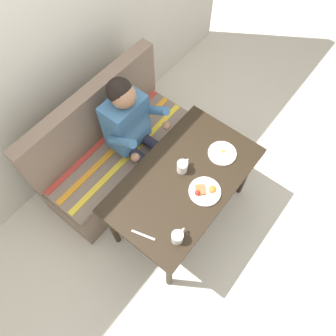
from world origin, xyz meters
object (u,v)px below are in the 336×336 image
object	(u,v)px
coffee_mug	(182,166)
plate_breakfast	(204,191)
person	(133,128)
couch	(115,152)
plate_eggs	(222,153)
coffee_mug_second	(178,237)
table	(184,183)
fork	(143,235)

from	to	relation	value
coffee_mug	plate_breakfast	bearing A→B (deg)	-101.17
person	coffee_mug	world-z (taller)	person
couch	plate_eggs	world-z (taller)	couch
person	plate_eggs	distance (m)	0.73
person	coffee_mug_second	world-z (taller)	person
person	table	bearing A→B (deg)	-99.89
person	fork	xyz separation A→B (m)	(-0.61, -0.63, -0.01)
person	coffee_mug	distance (m)	0.54
couch	table	bearing A→B (deg)	-90.00
fork	plate_breakfast	bearing A→B (deg)	-31.38
table	plate_breakfast	bearing A→B (deg)	-88.79
plate_breakfast	fork	size ratio (longest dim) A/B	1.37
person	fork	bearing A→B (deg)	-134.12
person	fork	world-z (taller)	person
couch	coffee_mug	world-z (taller)	couch
person	plate_breakfast	size ratio (longest dim) A/B	5.22
couch	coffee_mug	xyz separation A→B (m)	(0.05, -0.71, 0.45)
plate_eggs	fork	size ratio (longest dim) A/B	1.28
coffee_mug	fork	size ratio (longest dim) A/B	0.69
table	couch	distance (m)	0.83
couch	plate_breakfast	distance (m)	1.03
plate_eggs	plate_breakfast	bearing A→B (deg)	-167.20
coffee_mug	table	bearing A→B (deg)	-132.56
coffee_mug	coffee_mug_second	size ratio (longest dim) A/B	1.00
table	fork	bearing A→B (deg)	-175.14
plate_eggs	fork	bearing A→B (deg)	176.23
fork	couch	bearing A→B (deg)	41.07
plate_eggs	couch	bearing A→B (deg)	112.08
coffee_mug	coffee_mug_second	xyz separation A→B (m)	(-0.44, -0.29, -0.00)
person	plate_breakfast	xyz separation A→B (m)	(-0.10, -0.77, 0.00)
person	coffee_mug_second	size ratio (longest dim) A/B	10.27
fork	table	bearing A→B (deg)	-11.75
plate_breakfast	plate_eggs	bearing A→B (deg)	12.80
plate_eggs	table	bearing A→B (deg)	164.05
plate_breakfast	plate_eggs	xyz separation A→B (m)	(0.35, 0.08, -0.00)
table	plate_eggs	bearing A→B (deg)	-15.95
table	fork	size ratio (longest dim) A/B	7.06
table	plate_breakfast	distance (m)	0.20
coffee_mug_second	person	bearing A→B (deg)	59.31
couch	person	xyz separation A→B (m)	(0.10, -0.17, 0.41)
coffee_mug_second	fork	xyz separation A→B (m)	(-0.12, 0.20, -0.05)
table	coffee_mug_second	world-z (taller)	coffee_mug_second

